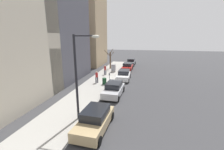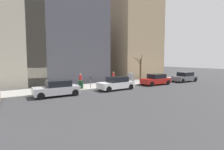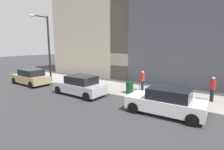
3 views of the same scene
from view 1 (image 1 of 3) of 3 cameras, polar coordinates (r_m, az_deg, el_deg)
name	(u,v)px [view 1 (image 1 of 3)]	position (r m, az deg, el deg)	size (l,w,h in m)	color
ground_plane	(114,81)	(22.62, 0.79, -2.43)	(120.00, 120.00, 0.00)	#38383A
sidewalk	(101,80)	(23.08, -4.08, -1.94)	(4.00, 36.00, 0.15)	#9E9B93
parked_car_grey	(131,62)	(36.36, 7.29, 4.96)	(2.03, 4.25, 1.52)	slate
parked_car_red	(127,67)	(30.10, 5.89, 3.10)	(2.01, 4.24, 1.52)	red
parked_car_white	(124,75)	(23.42, 4.54, -0.03)	(2.00, 4.24, 1.52)	white
parked_car_silver	(114,89)	(17.07, 0.66, -5.41)	(2.04, 4.26, 1.52)	#B7B7BC
parked_car_tan	(95,120)	(11.23, -6.49, -16.50)	(2.06, 4.27, 1.52)	tan
parking_meter	(109,77)	(21.36, -1.02, -0.70)	(0.14, 0.10, 1.35)	slate
utility_box	(113,68)	(28.02, 0.55, 2.59)	(0.83, 0.61, 1.43)	#A8A399
streetlamp	(79,71)	(11.27, -12.41, 1.38)	(1.97, 0.32, 6.50)	black
bare_tree	(110,59)	(30.94, -0.70, 5.93)	(2.14, 1.02, 4.15)	brown
trash_bin	(104,81)	(20.60, -2.92, -2.37)	(0.56, 0.56, 0.90)	#14381E
pedestrian_near_meter	(105,69)	(25.93, -2.63, 2.18)	(0.39, 0.36, 1.66)	#1E1E2D
pedestrian_midblock	(97,76)	(21.30, -5.83, -0.52)	(0.40, 0.36, 1.66)	#1E1E2D
office_tower_left	(83,32)	(37.06, -10.85, 15.72)	(9.14, 9.14, 15.28)	tan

